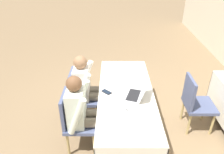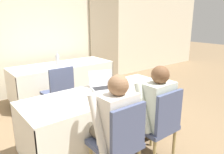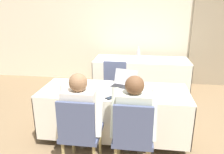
{
  "view_description": "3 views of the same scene",
  "coord_description": "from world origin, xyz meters",
  "px_view_note": "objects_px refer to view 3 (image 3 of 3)",
  "views": [
    {
      "loc": [
        2.56,
        -0.19,
        2.46
      ],
      "look_at": [
        0.0,
        -0.2,
        0.98
      ],
      "focal_mm": 35.0,
      "sensor_mm": 36.0,
      "label": 1
    },
    {
      "loc": [
        -1.53,
        -2.12,
        1.66
      ],
      "look_at": [
        0.0,
        -0.2,
        0.98
      ],
      "focal_mm": 35.0,
      "sensor_mm": 36.0,
      "label": 2
    },
    {
      "loc": [
        0.35,
        -2.76,
        1.82
      ],
      "look_at": [
        0.0,
        -0.2,
        0.98
      ],
      "focal_mm": 35.0,
      "sensor_mm": 36.0,
      "label": 3
    }
  ],
  "objects_px": {
    "cell_phone": "(111,98)",
    "chair_far_spare": "(116,81)",
    "chair_near_left": "(80,131)",
    "laptop": "(123,84)",
    "chair_near_right": "(133,135)",
    "person_checkered_shirt": "(82,114)",
    "person_white_shirt": "(134,117)",
    "water_bottle": "(138,53)"
  },
  "relations": [
    {
      "from": "chair_near_right",
      "to": "water_bottle",
      "type": "bearing_deg",
      "value": -89.78
    },
    {
      "from": "laptop",
      "to": "person_checkered_shirt",
      "type": "relative_size",
      "value": 0.35
    },
    {
      "from": "laptop",
      "to": "person_checkered_shirt",
      "type": "xyz_separation_m",
      "value": [
        -0.41,
        -0.73,
        -0.12
      ]
    },
    {
      "from": "water_bottle",
      "to": "chair_far_spare",
      "type": "height_order",
      "value": "water_bottle"
    },
    {
      "from": "chair_far_spare",
      "to": "person_checkered_shirt",
      "type": "relative_size",
      "value": 0.77
    },
    {
      "from": "chair_near_left",
      "to": "laptop",
      "type": "bearing_deg",
      "value": -116.26
    },
    {
      "from": "laptop",
      "to": "chair_near_left",
      "type": "xyz_separation_m",
      "value": [
        -0.41,
        -0.83,
        -0.28
      ]
    },
    {
      "from": "chair_near_left",
      "to": "chair_far_spare",
      "type": "bearing_deg",
      "value": -96.26
    },
    {
      "from": "person_checkered_shirt",
      "to": "person_white_shirt",
      "type": "height_order",
      "value": "same"
    },
    {
      "from": "cell_phone",
      "to": "chair_near_left",
      "type": "bearing_deg",
      "value": -82.27
    },
    {
      "from": "chair_near_right",
      "to": "chair_far_spare",
      "type": "xyz_separation_m",
      "value": [
        -0.4,
        1.75,
        0.0
      ]
    },
    {
      "from": "water_bottle",
      "to": "person_checkered_shirt",
      "type": "relative_size",
      "value": 0.23
    },
    {
      "from": "cell_phone",
      "to": "person_checkered_shirt",
      "type": "distance_m",
      "value": 0.44
    },
    {
      "from": "laptop",
      "to": "person_white_shirt",
      "type": "height_order",
      "value": "person_white_shirt"
    },
    {
      "from": "laptop",
      "to": "chair_near_right",
      "type": "distance_m",
      "value": 0.89
    },
    {
      "from": "water_bottle",
      "to": "chair_near_left",
      "type": "relative_size",
      "value": 0.3
    },
    {
      "from": "person_white_shirt",
      "to": "person_checkered_shirt",
      "type": "bearing_deg",
      "value": 0.0
    },
    {
      "from": "chair_near_right",
      "to": "person_checkered_shirt",
      "type": "relative_size",
      "value": 0.77
    },
    {
      "from": "chair_near_right",
      "to": "person_white_shirt",
      "type": "relative_size",
      "value": 0.77
    },
    {
      "from": "water_bottle",
      "to": "chair_near_right",
      "type": "bearing_deg",
      "value": -89.78
    },
    {
      "from": "person_checkered_shirt",
      "to": "cell_phone",
      "type": "bearing_deg",
      "value": -133.42
    },
    {
      "from": "cell_phone",
      "to": "person_white_shirt",
      "type": "xyz_separation_m",
      "value": [
        0.3,
        -0.31,
        -0.08
      ]
    },
    {
      "from": "water_bottle",
      "to": "chair_far_spare",
      "type": "bearing_deg",
      "value": -114.48
    },
    {
      "from": "water_bottle",
      "to": "chair_far_spare",
      "type": "relative_size",
      "value": 0.3
    },
    {
      "from": "person_checkered_shirt",
      "to": "water_bottle",
      "type": "bearing_deg",
      "value": -103.09
    },
    {
      "from": "water_bottle",
      "to": "person_checkered_shirt",
      "type": "bearing_deg",
      "value": -103.09
    },
    {
      "from": "cell_phone",
      "to": "person_white_shirt",
      "type": "distance_m",
      "value": 0.44
    },
    {
      "from": "chair_near_left",
      "to": "water_bottle",
      "type": "bearing_deg",
      "value": -102.59
    },
    {
      "from": "cell_phone",
      "to": "water_bottle",
      "type": "distance_m",
      "value": 2.22
    },
    {
      "from": "cell_phone",
      "to": "water_bottle",
      "type": "height_order",
      "value": "water_bottle"
    },
    {
      "from": "chair_near_left",
      "to": "person_white_shirt",
      "type": "xyz_separation_m",
      "value": [
        0.59,
        0.1,
        0.16
      ]
    },
    {
      "from": "cell_phone",
      "to": "chair_far_spare",
      "type": "relative_size",
      "value": 0.18
    },
    {
      "from": "cell_phone",
      "to": "chair_near_right",
      "type": "distance_m",
      "value": 0.57
    },
    {
      "from": "laptop",
      "to": "chair_near_left",
      "type": "relative_size",
      "value": 0.46
    },
    {
      "from": "chair_far_spare",
      "to": "cell_phone",
      "type": "bearing_deg",
      "value": 94.51
    },
    {
      "from": "chair_near_left",
      "to": "chair_near_right",
      "type": "relative_size",
      "value": 1.0
    },
    {
      "from": "water_bottle",
      "to": "person_white_shirt",
      "type": "relative_size",
      "value": 0.23
    },
    {
      "from": "chair_near_right",
      "to": "person_white_shirt",
      "type": "xyz_separation_m",
      "value": [
        0.0,
        0.1,
        0.16
      ]
    },
    {
      "from": "cell_phone",
      "to": "water_bottle",
      "type": "relative_size",
      "value": 0.59
    },
    {
      "from": "person_white_shirt",
      "to": "chair_far_spare",
      "type": "bearing_deg",
      "value": -76.34
    },
    {
      "from": "laptop",
      "to": "chair_near_right",
      "type": "bearing_deg",
      "value": -60.0
    },
    {
      "from": "chair_far_spare",
      "to": "person_white_shirt",
      "type": "height_order",
      "value": "person_white_shirt"
    }
  ]
}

